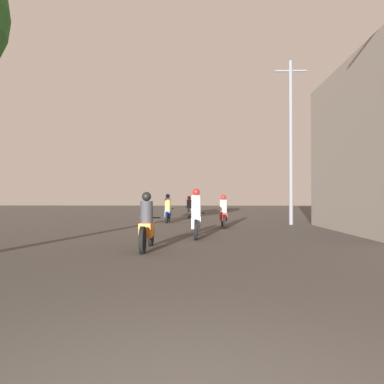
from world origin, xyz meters
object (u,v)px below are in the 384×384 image
at_px(motorcycle_orange, 147,226).
at_px(motorcycle_blue, 168,211).
at_px(motorcycle_red, 223,214).
at_px(utility_pole_far, 291,139).
at_px(motorcycle_white, 189,209).
at_px(motorcycle_silver, 196,218).

distance_m(motorcycle_orange, motorcycle_blue, 10.64).
xyz_separation_m(motorcycle_red, motorcycle_blue, (-2.83, 3.41, 0.03)).
height_order(motorcycle_red, motorcycle_blue, motorcycle_blue).
bearing_deg(motorcycle_blue, utility_pole_far, -18.63).
relative_size(motorcycle_blue, motorcycle_white, 0.99).
height_order(motorcycle_red, utility_pole_far, utility_pole_far).
bearing_deg(motorcycle_white, utility_pole_far, -39.97).
relative_size(motorcycle_orange, motorcycle_blue, 1.09).
bearing_deg(utility_pole_far, motorcycle_white, 131.87).
relative_size(motorcycle_orange, motorcycle_white, 1.09).
xyz_separation_m(motorcycle_red, motorcycle_white, (-1.81, 7.77, -0.01)).
bearing_deg(motorcycle_red, motorcycle_white, 108.03).
xyz_separation_m(motorcycle_blue, utility_pole_far, (6.31, -1.55, 3.65)).
relative_size(motorcycle_orange, motorcycle_red, 1.13).
relative_size(motorcycle_silver, motorcycle_blue, 1.08).
height_order(motorcycle_blue, utility_pole_far, utility_pole_far).
distance_m(motorcycle_orange, utility_pole_far, 11.42).
height_order(motorcycle_silver, utility_pole_far, utility_pole_far).
relative_size(motorcycle_silver, motorcycle_white, 1.07).
height_order(motorcycle_orange, motorcycle_silver, motorcycle_silver).
bearing_deg(utility_pole_far, motorcycle_orange, -122.94).
bearing_deg(motorcycle_orange, motorcycle_blue, 86.78).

